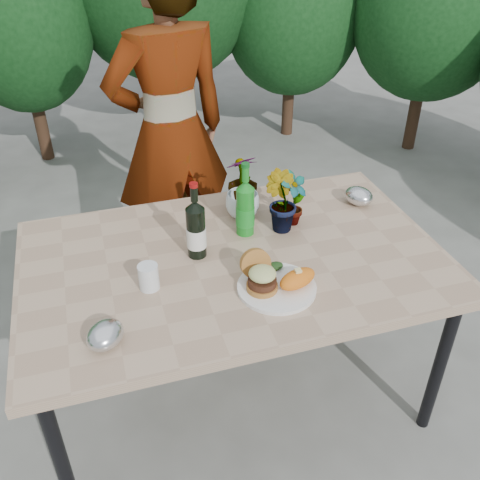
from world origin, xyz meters
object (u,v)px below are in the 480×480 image
object	(u,v)px
dinner_plate	(277,288)
person	(170,133)
patio_table	(234,269)
wine_bottle	(196,230)

from	to	relation	value
dinner_plate	person	world-z (taller)	person
patio_table	wine_bottle	xyz separation A→B (m)	(-0.13, 0.05, 0.17)
wine_bottle	dinner_plate	bearing A→B (deg)	-54.70
dinner_plate	wine_bottle	size ratio (longest dim) A/B	0.90
wine_bottle	person	world-z (taller)	person
patio_table	person	size ratio (longest dim) A/B	0.91
patio_table	person	world-z (taller)	person
dinner_plate	person	bearing A→B (deg)	97.11
patio_table	person	bearing A→B (deg)	93.45
person	dinner_plate	bearing A→B (deg)	84.17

